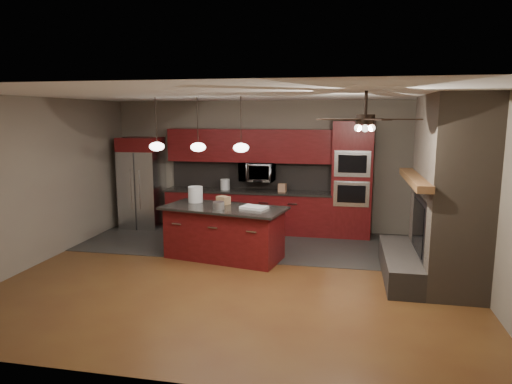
% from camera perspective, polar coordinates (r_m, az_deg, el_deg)
% --- Properties ---
extents(ground, '(7.00, 7.00, 0.00)m').
position_cam_1_polar(ground, '(7.35, -1.90, -10.28)').
color(ground, brown).
rests_on(ground, ground).
extents(ceiling, '(7.00, 6.00, 0.02)m').
position_cam_1_polar(ceiling, '(6.92, -2.04, 12.08)').
color(ceiling, white).
rests_on(ceiling, back_wall).
extents(back_wall, '(7.00, 0.02, 2.80)m').
position_cam_1_polar(back_wall, '(9.92, 2.01, 3.25)').
color(back_wall, '#746C5C').
rests_on(back_wall, ground).
extents(right_wall, '(0.02, 6.00, 2.80)m').
position_cam_1_polar(right_wall, '(7.08, 26.80, -0.39)').
color(right_wall, '#746C5C').
rests_on(right_wall, ground).
extents(left_wall, '(0.02, 6.00, 2.80)m').
position_cam_1_polar(left_wall, '(8.51, -25.58, 1.23)').
color(left_wall, '#746C5C').
rests_on(left_wall, ground).
extents(slate_tile_patch, '(7.00, 2.40, 0.01)m').
position_cam_1_polar(slate_tile_patch, '(9.03, 0.72, -6.43)').
color(slate_tile_patch, '#2C2B28').
rests_on(slate_tile_patch, ground).
extents(fireplace_column, '(1.30, 2.10, 2.80)m').
position_cam_1_polar(fireplace_column, '(7.37, 22.46, -0.53)').
color(fireplace_column, brown).
rests_on(fireplace_column, ground).
extents(back_cabinetry, '(3.59, 0.64, 2.20)m').
position_cam_1_polar(back_cabinetry, '(9.83, -0.98, 0.22)').
color(back_cabinetry, maroon).
rests_on(back_cabinetry, ground).
extents(oven_tower, '(0.80, 0.63, 2.38)m').
position_cam_1_polar(oven_tower, '(9.51, 11.86, 1.51)').
color(oven_tower, maroon).
rests_on(oven_tower, ground).
extents(microwave, '(0.73, 0.41, 0.50)m').
position_cam_1_polar(microwave, '(9.73, 0.17, 2.54)').
color(microwave, silver).
rests_on(microwave, back_cabinetry).
extents(refrigerator, '(0.86, 0.75, 2.01)m').
position_cam_1_polar(refrigerator, '(10.46, -14.06, 1.13)').
color(refrigerator, silver).
rests_on(refrigerator, ground).
extents(kitchen_island, '(2.28, 1.36, 0.92)m').
position_cam_1_polar(kitchen_island, '(8.05, -4.02, -5.06)').
color(kitchen_island, maroon).
rests_on(kitchen_island, ground).
extents(white_bucket, '(0.34, 0.34, 0.29)m').
position_cam_1_polar(white_bucket, '(8.42, -7.58, -0.29)').
color(white_bucket, silver).
rests_on(white_bucket, kitchen_island).
extents(paint_can, '(0.21, 0.21, 0.13)m').
position_cam_1_polar(paint_can, '(7.76, -4.69, -1.68)').
color(paint_can, silver).
rests_on(paint_can, kitchen_island).
extents(paint_tray, '(0.50, 0.41, 0.04)m').
position_cam_1_polar(paint_tray, '(7.79, -0.24, -1.94)').
color(paint_tray, white).
rests_on(paint_tray, kitchen_island).
extents(cardboard_box, '(0.27, 0.25, 0.14)m').
position_cam_1_polar(cardboard_box, '(8.20, -4.11, -1.03)').
color(cardboard_box, '#98754E').
rests_on(cardboard_box, kitchen_island).
extents(counter_bucket, '(0.26, 0.26, 0.23)m').
position_cam_1_polar(counter_bucket, '(9.88, -3.89, 0.96)').
color(counter_bucket, silver).
rests_on(counter_bucket, back_cabinetry).
extents(counter_box, '(0.17, 0.15, 0.18)m').
position_cam_1_polar(counter_box, '(9.59, 3.31, 0.53)').
color(counter_box, '#A97757').
rests_on(counter_box, back_cabinetry).
extents(pendant_left, '(0.26, 0.26, 0.92)m').
position_cam_1_polar(pendant_left, '(8.12, -12.30, 5.61)').
color(pendant_left, black).
rests_on(pendant_left, ceiling).
extents(pendant_center, '(0.26, 0.26, 0.92)m').
position_cam_1_polar(pendant_center, '(7.85, -7.25, 5.62)').
color(pendant_center, black).
rests_on(pendant_center, ceiling).
extents(pendant_right, '(0.26, 0.26, 0.92)m').
position_cam_1_polar(pendant_right, '(7.65, -1.88, 5.59)').
color(pendant_right, black).
rests_on(pendant_right, ceiling).
extents(ceiling_fan, '(1.27, 1.33, 0.41)m').
position_cam_1_polar(ceiling_fan, '(5.93, 13.50, 8.91)').
color(ceiling_fan, black).
rests_on(ceiling_fan, ceiling).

